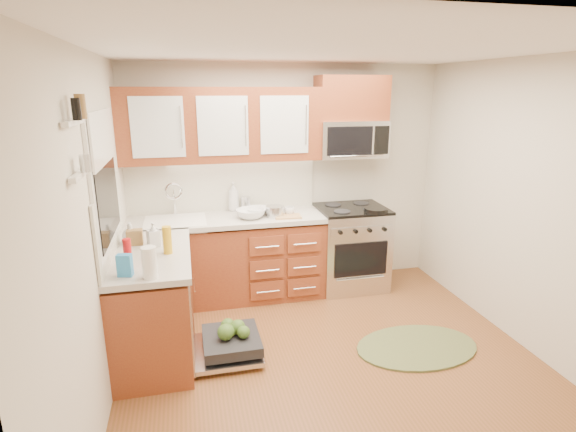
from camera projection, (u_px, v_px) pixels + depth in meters
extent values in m
plane|color=brown|center=(333.00, 362.00, 3.80)|extent=(3.50, 3.50, 0.00)
plane|color=white|center=(342.00, 49.00, 3.12)|extent=(3.50, 3.50, 0.00)
cube|color=beige|center=(286.00, 178.00, 5.10)|extent=(3.50, 0.04, 2.50)
cube|color=beige|center=(479.00, 341.00, 1.82)|extent=(3.50, 0.04, 2.50)
cube|color=beige|center=(95.00, 237.00, 3.08)|extent=(0.04, 3.50, 2.50)
cube|color=beige|center=(531.00, 208.00, 3.84)|extent=(0.04, 3.50, 2.50)
cube|color=maroon|center=(228.00, 261.00, 4.88)|extent=(2.05, 0.60, 0.85)
cube|color=maroon|center=(154.00, 307.00, 3.86)|extent=(0.60, 1.25, 0.85)
cube|color=#BAB5AA|center=(226.00, 219.00, 4.75)|extent=(2.07, 0.64, 0.05)
cube|color=#BAB5AA|center=(151.00, 255.00, 3.73)|extent=(0.64, 1.27, 0.05)
cube|color=beige|center=(223.00, 185.00, 4.94)|extent=(2.05, 0.02, 0.57)
cube|color=beige|center=(109.00, 222.00, 3.58)|extent=(0.02, 1.25, 0.57)
cube|color=maroon|center=(351.00, 98.00, 4.84)|extent=(0.76, 0.35, 0.47)
cube|color=white|center=(103.00, 137.00, 3.38)|extent=(0.02, 0.96, 0.40)
cube|color=white|center=(73.00, 122.00, 2.54)|extent=(0.04, 0.40, 0.03)
cube|color=white|center=(80.00, 175.00, 2.62)|extent=(0.04, 0.40, 0.03)
cylinder|color=black|center=(376.00, 210.00, 4.83)|extent=(0.26, 0.26, 0.05)
cylinder|color=silver|center=(275.00, 211.00, 4.74)|extent=(0.23, 0.23, 0.12)
cube|color=tan|center=(288.00, 216.00, 4.73)|extent=(0.28, 0.19, 0.02)
cylinder|color=silver|center=(246.00, 204.00, 4.95)|extent=(0.11, 0.11, 0.16)
cylinder|color=white|center=(150.00, 263.00, 3.19)|extent=(0.12, 0.12, 0.23)
cylinder|color=gold|center=(167.00, 240.00, 3.67)|extent=(0.08, 0.08, 0.23)
cylinder|color=red|center=(128.00, 253.00, 3.37)|extent=(0.08, 0.08, 0.23)
cube|color=brown|center=(135.00, 237.00, 3.89)|extent=(0.13, 0.10, 0.13)
cube|color=#297DC2|center=(125.00, 265.00, 3.23)|extent=(0.11, 0.08, 0.16)
imported|color=#999999|center=(259.00, 210.00, 4.89)|extent=(0.33, 0.33, 0.06)
imported|color=#999999|center=(251.00, 214.00, 4.69)|extent=(0.33, 0.33, 0.09)
imported|color=#999999|center=(289.00, 211.00, 4.81)|extent=(0.12, 0.12, 0.09)
imported|color=#999999|center=(234.00, 197.00, 4.94)|extent=(0.13, 0.14, 0.32)
imported|color=#999999|center=(153.00, 234.00, 3.84)|extent=(0.12, 0.13, 0.21)
imported|color=#999999|center=(130.00, 233.00, 3.92)|extent=(0.15, 0.15, 0.18)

